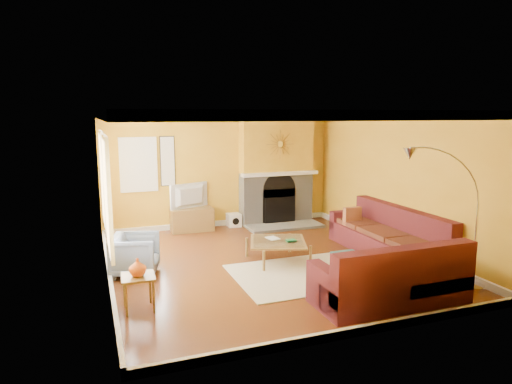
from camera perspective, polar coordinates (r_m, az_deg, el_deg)
name	(u,v)px	position (r m, az deg, el deg)	size (l,w,h in m)	color
floor	(267,263)	(8.38, 1.35, -8.83)	(5.50, 6.00, 0.02)	brown
ceiling	(267,111)	(7.95, 1.42, 10.11)	(5.50, 6.00, 0.02)	white
wall_back	(220,170)	(10.88, -4.46, 2.79)	(5.50, 0.02, 2.70)	gold
wall_front	(363,229)	(5.42, 13.20, -4.47)	(5.50, 0.02, 2.70)	gold
wall_left	(103,199)	(7.50, -18.62, -0.82)	(0.02, 6.00, 2.70)	gold
wall_right	(397,181)	(9.41, 17.21, 1.31)	(0.02, 6.00, 2.70)	gold
baseboard	(267,259)	(8.36, 1.35, -8.38)	(5.50, 6.00, 0.12)	white
crown_molding	(267,115)	(7.95, 1.42, 9.60)	(5.50, 6.00, 0.12)	white
window_left_near	(102,178)	(8.77, -18.69, 1.63)	(0.06, 1.22, 1.72)	white
window_left_far	(106,196)	(6.89, -18.20, -0.43)	(0.06, 1.22, 1.72)	white
window_back	(138,165)	(10.46, -14.49, 3.34)	(0.82, 0.06, 1.22)	white
wall_art	(168,161)	(10.54, -10.99, 3.79)	(0.34, 0.04, 1.14)	white
fireplace	(276,168)	(11.13, 2.55, 2.97)	(1.80, 0.40, 2.70)	gray
mantel	(280,174)	(10.92, 3.03, 2.30)	(1.92, 0.22, 0.08)	white
hearth	(285,226)	(10.87, 3.62, -4.29)	(1.80, 0.70, 0.06)	gray
sunburst	(280,144)	(10.86, 3.04, 5.98)	(0.70, 0.04, 0.70)	olive
rug	(306,274)	(7.81, 6.28, -10.15)	(2.40, 1.80, 0.02)	beige
sectional_sofa	(356,243)	(8.11, 12.34, -6.29)	(2.86, 3.72, 0.90)	#5A1C22
coffee_table	(278,251)	(8.40, 2.73, -7.34)	(0.99, 0.99, 0.39)	white
media_console	(192,220)	(10.58, -7.99, -3.44)	(0.96, 0.43, 0.53)	olive
tv	(192,196)	(10.47, -8.06, -0.51)	(0.99, 0.13, 0.57)	black
subwoofer	(234,220)	(10.94, -2.79, -3.51)	(0.31, 0.31, 0.31)	white
armchair	(135,255)	(7.94, -14.85, -7.56)	(0.73, 0.75, 0.68)	slate
side_table	(139,293)	(6.58, -14.45, -12.10)	(0.44, 0.44, 0.49)	olive
vase	(138,267)	(6.46, -14.59, -9.07)	(0.24, 0.24, 0.25)	orange
book	(268,239)	(8.37, 1.54, -5.91)	(0.19, 0.26, 0.03)	white
arc_lamp	(446,222)	(7.21, 22.61, -3.52)	(1.39, 0.36, 2.20)	silver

